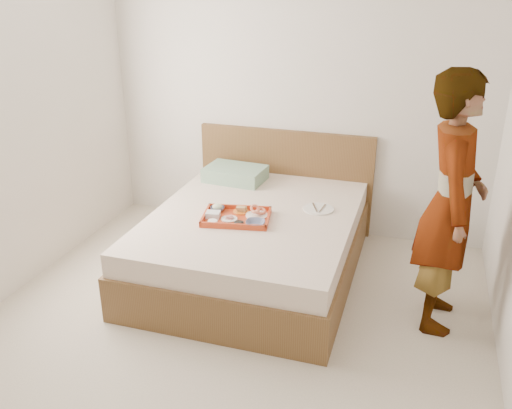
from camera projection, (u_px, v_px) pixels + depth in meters
The scene contains 16 objects.
ground at pixel (219, 345), 3.64m from camera, with size 3.50×4.00×0.01m, color beige.
wall_back at pixel (296, 92), 4.89m from camera, with size 3.50×0.01×2.60m, color silver.
bed at pixel (254, 243), 4.43m from camera, with size 1.65×2.00×0.53m, color brown.
headboard at pixel (285, 179), 5.20m from camera, with size 1.65×0.06×0.95m, color brown.
pillow at pixel (235, 174), 4.99m from camera, with size 0.53×0.36×0.13m, color #87AC88.
tray at pixel (236, 217), 4.21m from camera, with size 0.51×0.37×0.05m, color red.
prawn_plate at pixel (257, 215), 4.24m from camera, with size 0.17×0.17×0.01m, color white.
navy_bowl_big at pixel (255, 223), 4.08m from camera, with size 0.14×0.14×0.04m, color #1E2A4E.
sauce_dish at pixel (239, 224), 4.08m from camera, with size 0.07×0.07×0.03m, color black.
meat_plate at pixel (229, 219), 4.18m from camera, with size 0.13×0.13×0.01m, color white.
bread_plate at pixel (241, 211), 4.31m from camera, with size 0.12×0.12×0.01m, color orange.
salad_bowl at pixel (217, 209), 4.33m from camera, with size 0.11×0.11×0.03m, color #1E2A4E.
plastic_tub at pixel (213, 215), 4.21m from camera, with size 0.11×0.09×0.05m, color silver.
cheese_round at pixel (213, 222), 4.11m from camera, with size 0.07×0.07×0.03m, color white.
dinner_plate at pixel (319, 209), 4.39m from camera, with size 0.25×0.25×0.01m, color white.
person at pixel (451, 204), 3.59m from camera, with size 0.64×0.42×1.77m, color silver.
Camera 1 is at (1.13, -2.77, 2.28)m, focal length 38.51 mm.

